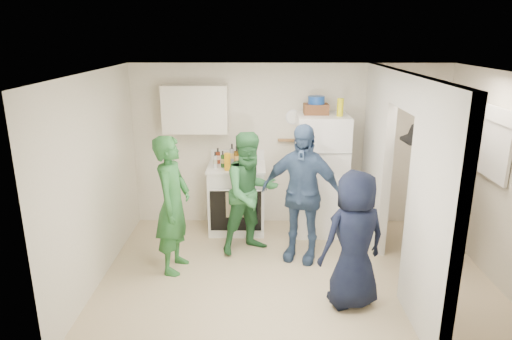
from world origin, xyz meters
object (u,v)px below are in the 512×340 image
at_px(person_green_left, 173,205).
at_px(person_denim, 301,193).
at_px(fridge, 321,175).
at_px(yellow_cup_stack_top, 340,107).
at_px(wicker_basket, 316,109).
at_px(stove, 237,198).
at_px(person_nook, 424,195).
at_px(blue_bowl, 316,100).
at_px(person_navy, 354,240).
at_px(person_green_center, 251,193).

bearing_deg(person_green_left, person_denim, -70.41).
distance_m(fridge, yellow_cup_stack_top, 1.05).
bearing_deg(person_green_left, wicker_basket, -47.54).
distance_m(wicker_basket, person_denim, 1.37).
height_order(yellow_cup_stack_top, person_green_left, yellow_cup_stack_top).
distance_m(stove, fridge, 1.31).
distance_m(person_green_left, person_denim, 1.65).
distance_m(fridge, person_green_left, 2.32).
bearing_deg(wicker_basket, stove, -179.01).
bearing_deg(fridge, yellow_cup_stack_top, -24.44).
bearing_deg(person_nook, person_denim, -80.22).
bearing_deg(stove, person_green_left, -120.55).
distance_m(stove, blue_bowl, 1.88).
bearing_deg(person_denim, person_navy, -45.74).
distance_m(person_denim, person_nook, 1.55).
height_order(wicker_basket, yellow_cup_stack_top, yellow_cup_stack_top).
relative_size(wicker_basket, person_green_center, 0.21).
bearing_deg(person_green_left, yellow_cup_stack_top, -54.58).
height_order(fridge, person_denim, person_denim).
height_order(stove, wicker_basket, wicker_basket).
relative_size(person_denim, person_nook, 0.96).
bearing_deg(person_nook, yellow_cup_stack_top, -119.62).
xyz_separation_m(wicker_basket, person_green_left, (-1.89, -1.26, -0.99)).
height_order(fridge, person_nook, person_nook).
xyz_separation_m(fridge, wicker_basket, (-0.10, 0.05, 0.97)).
relative_size(fridge, person_denim, 0.97).
distance_m(wicker_basket, yellow_cup_stack_top, 0.36).
distance_m(person_green_left, person_nook, 3.17).
height_order(stove, fridge, fridge).
bearing_deg(blue_bowl, stove, -179.01).
xyz_separation_m(fridge, person_green_left, (-1.99, -1.21, -0.02)).
bearing_deg(person_green_center, person_nook, -37.82).
distance_m(person_green_center, person_denim, 0.70).
distance_m(fridge, blue_bowl, 1.11).
relative_size(blue_bowl, person_navy, 0.15).
bearing_deg(fridge, person_green_center, -146.58).
xyz_separation_m(person_green_left, person_nook, (3.16, 0.19, 0.08)).
xyz_separation_m(fridge, blue_bowl, (-0.10, 0.05, 1.10)).
xyz_separation_m(wicker_basket, blue_bowl, (0.00, 0.00, 0.13)).
xyz_separation_m(blue_bowl, person_denim, (-0.27, -0.95, -1.08)).
relative_size(stove, fridge, 0.57).
xyz_separation_m(stove, person_denim, (0.89, -0.93, 0.41)).
bearing_deg(stove, blue_bowl, 0.99).
bearing_deg(wicker_basket, blue_bowl, 0.00).
height_order(wicker_basket, person_denim, wicker_basket).
bearing_deg(person_denim, fridge, 88.25).
xyz_separation_m(person_navy, person_nook, (1.06, 0.96, 0.18)).
relative_size(fridge, person_green_left, 1.02).
bearing_deg(yellow_cup_stack_top, fridge, 155.56).
bearing_deg(person_navy, person_green_left, -40.65).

